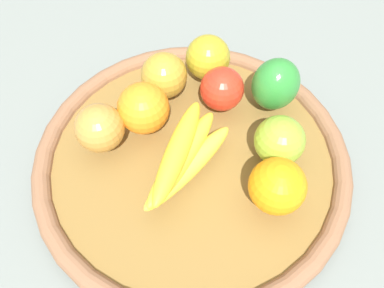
% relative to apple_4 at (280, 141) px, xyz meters
% --- Properties ---
extents(ground_plane, '(2.40, 2.40, 0.00)m').
position_rel_apple_4_xyz_m(ground_plane, '(0.07, -0.10, -0.07)').
color(ground_plane, slate).
rests_on(ground_plane, ground).
extents(basket, '(0.47, 0.47, 0.03)m').
position_rel_apple_4_xyz_m(basket, '(0.07, -0.10, -0.05)').
color(basket, olive).
rests_on(basket, ground_plane).
extents(apple_4, '(0.10, 0.10, 0.07)m').
position_rel_apple_4_xyz_m(apple_4, '(0.00, 0.00, 0.00)').
color(apple_4, '#8AB432').
rests_on(apple_4, basket).
extents(bell_pepper, '(0.10, 0.10, 0.09)m').
position_rel_apple_4_xyz_m(bell_pepper, '(-0.08, -0.05, 0.01)').
color(bell_pepper, '#2E8934').
rests_on(bell_pepper, basket).
extents(orange_0, '(0.08, 0.08, 0.08)m').
position_rel_apple_4_xyz_m(orange_0, '(0.06, -0.19, 0.00)').
color(orange_0, orange).
rests_on(orange_0, basket).
extents(banana_bunch, '(0.18, 0.09, 0.06)m').
position_rel_apple_4_xyz_m(banana_bunch, '(0.10, -0.10, -0.01)').
color(banana_bunch, yellow).
rests_on(banana_bunch, basket).
extents(apple_0, '(0.09, 0.09, 0.07)m').
position_rel_apple_4_xyz_m(apple_0, '(-0.04, -0.12, -0.00)').
color(apple_0, red).
rests_on(apple_0, basket).
extents(apple_1, '(0.10, 0.10, 0.07)m').
position_rel_apple_4_xyz_m(apple_1, '(-0.08, -0.17, 0.00)').
color(apple_1, '#AE9F23').
rests_on(apple_1, basket).
extents(orange_1, '(0.08, 0.08, 0.08)m').
position_rel_apple_4_xyz_m(orange_1, '(0.07, 0.03, 0.00)').
color(orange_1, orange).
rests_on(orange_1, basket).
extents(apple_3, '(0.07, 0.07, 0.07)m').
position_rel_apple_4_xyz_m(apple_3, '(0.13, -0.22, -0.00)').
color(apple_3, '#BC883A').
rests_on(apple_3, basket).
extents(apple_2, '(0.09, 0.09, 0.07)m').
position_rel_apple_4_xyz_m(apple_2, '(-0.01, -0.21, 0.00)').
color(apple_2, '#B48F2E').
rests_on(apple_2, basket).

